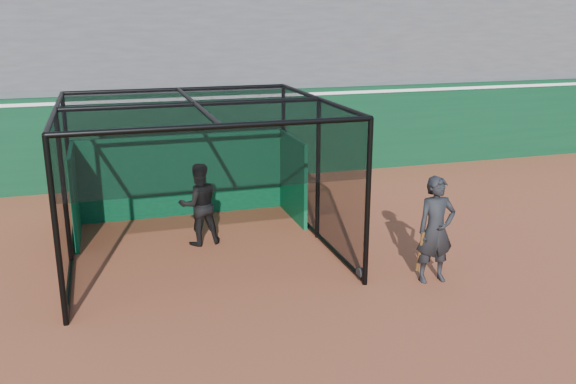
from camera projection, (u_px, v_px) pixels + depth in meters
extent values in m
plane|color=#984A2C|center=(283.00, 316.00, 9.48)|extent=(120.00, 120.00, 0.00)
cube|color=#09351C|center=(195.00, 137.00, 16.93)|extent=(50.00, 0.45, 2.50)
cube|color=white|center=(194.00, 97.00, 16.62)|extent=(50.00, 0.50, 0.08)
cube|color=#4C4C4F|center=(174.00, 35.00, 19.76)|extent=(50.00, 7.85, 7.75)
cube|color=#08502C|center=(183.00, 175.00, 14.06)|extent=(4.80, 0.10, 1.90)
cylinder|color=black|center=(66.00, 312.00, 9.37)|extent=(0.08, 0.22, 0.22)
cylinder|color=black|center=(360.00, 274.00, 10.76)|extent=(0.08, 0.22, 0.22)
cylinder|color=black|center=(75.00, 221.00, 13.52)|extent=(0.08, 0.22, 0.22)
cylinder|color=black|center=(286.00, 202.00, 14.91)|extent=(0.08, 0.22, 0.22)
imported|color=black|center=(199.00, 204.00, 12.27)|extent=(0.89, 0.73, 1.69)
imported|color=black|center=(436.00, 230.00, 10.50)|extent=(0.71, 0.49, 1.89)
cylinder|color=#593819|center=(420.00, 252.00, 10.59)|extent=(0.14, 0.32, 0.82)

